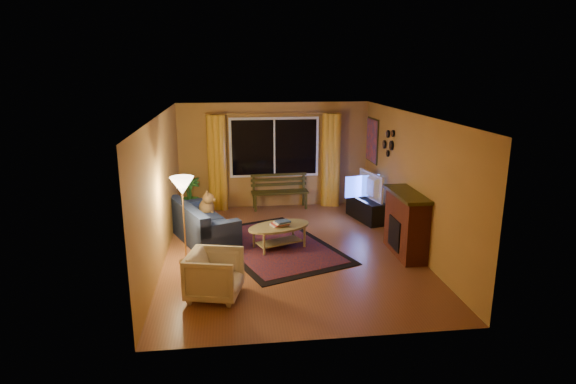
{
  "coord_description": "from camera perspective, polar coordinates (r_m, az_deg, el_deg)",
  "views": [
    {
      "loc": [
        -1.05,
        -8.26,
        3.32
      ],
      "look_at": [
        0.0,
        0.3,
        1.05
      ],
      "focal_mm": 30.0,
      "sensor_mm": 36.0,
      "label": 1
    }
  ],
  "objects": [
    {
      "name": "curtain_rod",
      "position": [
        11.26,
        -1.63,
        9.29
      ],
      "size": [
        3.2,
        0.03,
        0.03
      ],
      "primitive_type": "cylinder",
      "rotation": [
        0.0,
        1.57,
        0.0
      ],
      "color": "#BF8C3F",
      "rests_on": "wall_back"
    },
    {
      "name": "television",
      "position": [
        10.65,
        9.32,
        0.71
      ],
      "size": [
        0.34,
        1.03,
        0.59
      ],
      "primitive_type": "imported",
      "rotation": [
        0.0,
        0.0,
        1.78
      ],
      "color": "black",
      "rests_on": "tv_console"
    },
    {
      "name": "floor",
      "position": [
        8.97,
        0.24,
        -7.05
      ],
      "size": [
        4.5,
        6.0,
        0.02
      ],
      "primitive_type": "cube",
      "color": "brown",
      "rests_on": "ground"
    },
    {
      "name": "fireplace",
      "position": [
        8.89,
        13.82,
        -3.85
      ],
      "size": [
        0.4,
        1.2,
        1.1
      ],
      "primitive_type": "cube",
      "color": "maroon",
      "rests_on": "ground"
    },
    {
      "name": "curtain_right",
      "position": [
        11.61,
        5.08,
        3.76
      ],
      "size": [
        0.36,
        0.36,
        2.24
      ],
      "primitive_type": "cylinder",
      "color": "gold",
      "rests_on": "ground"
    },
    {
      "name": "tv_console",
      "position": [
        10.79,
        9.2,
        -2.04
      ],
      "size": [
        0.65,
        1.21,
        0.48
      ],
      "primitive_type": "cube",
      "rotation": [
        0.0,
        0.0,
        0.24
      ],
      "color": "black",
      "rests_on": "ground"
    },
    {
      "name": "coffee_table",
      "position": [
        9.03,
        -1.05,
        -5.32
      ],
      "size": [
        1.58,
        1.58,
        0.44
      ],
      "primitive_type": "cylinder",
      "rotation": [
        0.0,
        0.0,
        0.38
      ],
      "color": "#968952",
      "rests_on": "ground"
    },
    {
      "name": "wall_right",
      "position": [
        9.14,
        14.45,
        1.18
      ],
      "size": [
        0.02,
        6.0,
        2.5
      ],
      "primitive_type": "cube",
      "color": "#B4813C",
      "rests_on": "ground"
    },
    {
      "name": "window",
      "position": [
        11.41,
        -1.63,
        5.3
      ],
      "size": [
        2.0,
        0.02,
        1.3
      ],
      "primitive_type": "cube",
      "color": "black",
      "rests_on": "wall_back"
    },
    {
      "name": "sofa",
      "position": [
        9.51,
        -10.0,
        -3.53
      ],
      "size": [
        1.47,
        2.02,
        0.75
      ],
      "primitive_type": "cube",
      "rotation": [
        0.0,
        0.0,
        0.41
      ],
      "color": "#1B2546",
      "rests_on": "ground"
    },
    {
      "name": "bench",
      "position": [
        11.5,
        -0.97,
        -0.98
      ],
      "size": [
        1.37,
        0.47,
        0.4
      ],
      "primitive_type": "cube",
      "rotation": [
        0.0,
        0.0,
        0.06
      ],
      "color": "#302C0C",
      "rests_on": "ground"
    },
    {
      "name": "potted_plant",
      "position": [
        11.25,
        -11.6,
        -0.39
      ],
      "size": [
        0.54,
        0.54,
        0.88
      ],
      "primitive_type": "imported",
      "rotation": [
        0.0,
        0.0,
        0.09
      ],
      "color": "#235B1E",
      "rests_on": "ground"
    },
    {
      "name": "rug",
      "position": [
        9.19,
        -1.63,
        -6.37
      ],
      "size": [
        2.84,
        3.48,
        0.02
      ],
      "primitive_type": "cube",
      "rotation": [
        0.0,
        0.0,
        0.36
      ],
      "color": "maroon",
      "rests_on": "ground"
    },
    {
      "name": "floor_lamp",
      "position": [
        8.39,
        -12.22,
        -3.33
      ],
      "size": [
        0.27,
        0.27,
        1.53
      ],
      "primitive_type": "cylinder",
      "rotation": [
        0.0,
        0.0,
        -0.06
      ],
      "color": "#BF8C3F",
      "rests_on": "ground"
    },
    {
      "name": "armchair",
      "position": [
        7.22,
        -8.69,
        -9.43
      ],
      "size": [
        0.86,
        0.89,
        0.77
      ],
      "primitive_type": "imported",
      "rotation": [
        0.0,
        0.0,
        1.33
      ],
      "color": "beige",
      "rests_on": "ground"
    },
    {
      "name": "mirror_cluster",
      "position": [
        10.22,
        11.76,
        5.88
      ],
      "size": [
        0.06,
        0.6,
        0.56
      ],
      "primitive_type": null,
      "color": "black",
      "rests_on": "wall_right"
    },
    {
      "name": "ceiling",
      "position": [
        8.37,
        0.25,
        9.19
      ],
      "size": [
        4.5,
        6.0,
        0.02
      ],
      "primitive_type": "cube",
      "color": "white",
      "rests_on": "ground"
    },
    {
      "name": "wall_left",
      "position": [
        8.6,
        -14.86,
        0.32
      ],
      "size": [
        0.02,
        6.0,
        2.5
      ],
      "primitive_type": "cube",
      "color": "#B4813C",
      "rests_on": "ground"
    },
    {
      "name": "dog",
      "position": [
        9.83,
        -9.66,
        -1.34
      ],
      "size": [
        0.44,
        0.54,
        0.52
      ],
      "primitive_type": null,
      "rotation": [
        0.0,
        0.0,
        -0.21
      ],
      "color": "olive",
      "rests_on": "sofa"
    },
    {
      "name": "wall_back",
      "position": [
        11.51,
        -1.65,
        4.38
      ],
      "size": [
        4.5,
        0.02,
        2.5
      ],
      "primitive_type": "cube",
      "color": "#B4813C",
      "rests_on": "ground"
    },
    {
      "name": "painting",
      "position": [
        11.32,
        9.93,
        6.04
      ],
      "size": [
        0.04,
        0.76,
        0.96
      ],
      "primitive_type": "cube",
      "color": "#EB4825",
      "rests_on": "wall_right"
    },
    {
      "name": "curtain_left",
      "position": [
        11.36,
        -8.39,
        3.42
      ],
      "size": [
        0.36,
        0.36,
        2.24
      ],
      "primitive_type": "cylinder",
      "color": "gold",
      "rests_on": "ground"
    }
  ]
}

